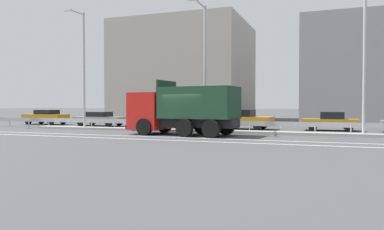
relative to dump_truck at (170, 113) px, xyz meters
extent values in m
plane|color=#424244|center=(1.26, -0.36, -1.33)|extent=(320.00, 320.00, 0.00)
cube|color=silver|center=(0.98, -1.89, -1.32)|extent=(48.86, 0.16, 0.01)
cube|color=silver|center=(0.98, -3.56, -1.32)|extent=(48.86, 0.16, 0.01)
cube|color=gray|center=(1.26, 2.43, -1.24)|extent=(26.87, 1.10, 0.18)
cube|color=#9EA0A5|center=(1.26, 3.31, -0.71)|extent=(48.86, 0.04, 0.32)
cylinder|color=#ADADB2|center=(-16.57, 3.31, -1.02)|extent=(0.09, 0.09, 0.62)
cylinder|color=#ADADB2|center=(-14.47, 3.31, -1.02)|extent=(0.09, 0.09, 0.62)
cylinder|color=#ADADB2|center=(-12.38, 3.31, -1.02)|extent=(0.09, 0.09, 0.62)
cylinder|color=#ADADB2|center=(-10.28, 3.31, -1.02)|extent=(0.09, 0.09, 0.62)
cylinder|color=#ADADB2|center=(-8.18, 3.31, -1.02)|extent=(0.09, 0.09, 0.62)
cylinder|color=#ADADB2|center=(-6.08, 3.31, -1.02)|extent=(0.09, 0.09, 0.62)
cylinder|color=#ADADB2|center=(-3.98, 3.31, -1.02)|extent=(0.09, 0.09, 0.62)
cylinder|color=#ADADB2|center=(-1.88, 3.31, -1.02)|extent=(0.09, 0.09, 0.62)
cylinder|color=#ADADB2|center=(0.21, 3.31, -1.02)|extent=(0.09, 0.09, 0.62)
cylinder|color=#ADADB2|center=(2.31, 3.31, -1.02)|extent=(0.09, 0.09, 0.62)
cylinder|color=#ADADB2|center=(4.41, 3.31, -1.02)|extent=(0.09, 0.09, 0.62)
cylinder|color=#ADADB2|center=(6.51, 3.31, -1.02)|extent=(0.09, 0.09, 0.62)
cylinder|color=#ADADB2|center=(8.61, 3.31, -1.02)|extent=(0.09, 0.09, 0.62)
cylinder|color=#ADADB2|center=(10.71, 3.31, -1.02)|extent=(0.09, 0.09, 0.62)
cube|color=red|center=(-1.41, 0.13, 0.15)|extent=(2.28, 2.70, 2.34)
cube|color=black|center=(-2.44, 0.23, 0.57)|extent=(0.23, 2.16, 0.87)
cube|color=black|center=(-2.48, 0.23, -0.86)|extent=(0.33, 2.47, 0.24)
cube|color=black|center=(2.00, -0.18, -0.54)|extent=(4.89, 1.82, 0.53)
cube|color=#193823|center=(2.00, -0.18, -0.22)|extent=(4.80, 2.83, 0.12)
cube|color=#193823|center=(1.89, -1.34, 0.73)|extent=(4.59, 0.52, 1.78)
cube|color=#193823|center=(2.10, 0.97, 0.73)|extent=(4.59, 0.52, 1.78)
cube|color=#193823|center=(-0.24, 0.02, 0.96)|extent=(0.32, 2.42, 2.23)
cube|color=#193823|center=(4.24, -0.39, 0.73)|extent=(0.32, 2.42, 1.78)
cylinder|color=black|center=(-1.22, -1.13, -0.81)|extent=(1.07, 0.41, 1.04)
cylinder|color=black|center=(-0.99, 1.33, -0.81)|extent=(1.07, 0.41, 1.04)
cylinder|color=black|center=(1.53, -1.38, -0.81)|extent=(1.07, 0.41, 1.04)
cylinder|color=black|center=(1.75, 1.08, -0.81)|extent=(1.07, 0.41, 1.04)
cylinder|color=black|center=(3.19, -1.54, -0.81)|extent=(1.07, 0.41, 1.04)
cylinder|color=black|center=(3.42, 0.92, -0.81)|extent=(1.07, 0.41, 1.04)
cylinder|color=white|center=(-2.83, 2.43, -1.16)|extent=(0.16, 0.16, 0.33)
cylinder|color=black|center=(-2.83, 2.43, -0.83)|extent=(0.16, 0.16, 0.33)
cylinder|color=white|center=(-2.83, 2.43, -0.50)|extent=(0.16, 0.16, 0.33)
cylinder|color=black|center=(-2.83, 2.43, -0.17)|extent=(0.16, 0.16, 0.33)
cylinder|color=white|center=(-2.83, 2.43, 0.15)|extent=(0.16, 0.16, 0.33)
cylinder|color=#1E4CB2|center=(-2.83, 2.43, 0.68)|extent=(0.71, 0.03, 0.71)
cylinder|color=white|center=(-2.83, 2.43, 0.68)|extent=(0.77, 0.02, 0.77)
cylinder|color=#ADADB2|center=(-8.20, 2.40, 3.13)|extent=(0.18, 0.18, 8.91)
cylinder|color=#ADADB2|center=(-8.24, 1.53, 7.43)|extent=(0.19, 1.74, 0.10)
cube|color=silver|center=(-8.29, 0.66, 7.35)|extent=(0.71, 0.24, 0.12)
cylinder|color=#ADADB2|center=(1.58, 2.29, 2.92)|extent=(0.18, 0.18, 8.50)
cylinder|color=#ADADB2|center=(1.62, 1.04, 7.02)|extent=(0.20, 2.50, 0.10)
cylinder|color=#ADADB2|center=(11.35, 2.52, 3.10)|extent=(0.18, 0.18, 8.86)
cube|color=#B27A14|center=(-16.03, 7.09, -0.69)|extent=(4.20, 1.89, 0.68)
cube|color=black|center=(-15.91, 7.09, -0.14)|extent=(1.78, 1.63, 0.42)
cylinder|color=black|center=(-17.31, 6.20, -1.03)|extent=(0.60, 0.21, 0.60)
cylinder|color=black|center=(-17.34, 7.93, -1.03)|extent=(0.60, 0.21, 0.60)
cylinder|color=black|center=(-14.73, 6.25, -1.03)|extent=(0.60, 0.21, 0.60)
cylinder|color=black|center=(-14.76, 7.98, -1.03)|extent=(0.60, 0.21, 0.60)
cube|color=gray|center=(-9.70, 6.73, -0.76)|extent=(4.60, 1.85, 0.53)
cube|color=black|center=(-9.84, 6.73, -0.29)|extent=(1.93, 1.63, 0.43)
cylinder|color=black|center=(-8.28, 7.61, -1.03)|extent=(0.60, 0.20, 0.60)
cylinder|color=black|center=(-8.27, 5.86, -1.03)|extent=(0.60, 0.20, 0.60)
cylinder|color=black|center=(-11.12, 7.60, -1.03)|extent=(0.60, 0.20, 0.60)
cylinder|color=black|center=(-11.12, 5.85, -1.03)|extent=(0.60, 0.20, 0.60)
cube|color=#B27A14|center=(-3.23, 7.01, -0.66)|extent=(4.29, 2.06, 0.73)
cube|color=black|center=(-3.35, 7.02, -0.04)|extent=(1.85, 1.71, 0.53)
cylinder|color=black|center=(-1.88, 7.81, -1.03)|extent=(0.61, 0.23, 0.60)
cylinder|color=black|center=(-1.97, 6.07, -1.03)|extent=(0.61, 0.23, 0.60)
cylinder|color=black|center=(-4.48, 7.95, -1.03)|extent=(0.61, 0.23, 0.60)
cylinder|color=black|center=(-4.57, 6.21, -1.03)|extent=(0.61, 0.23, 0.60)
cube|color=#B27A14|center=(3.12, 6.86, -0.69)|extent=(4.76, 2.30, 0.67)
cube|color=black|center=(2.99, 6.87, -0.09)|extent=(2.07, 1.84, 0.54)
cylinder|color=black|center=(4.63, 7.65, -1.03)|extent=(0.61, 0.25, 0.60)
cylinder|color=black|center=(4.47, 5.84, -1.03)|extent=(0.61, 0.25, 0.60)
cylinder|color=black|center=(1.78, 7.89, -1.03)|extent=(0.61, 0.25, 0.60)
cylinder|color=black|center=(1.62, 6.08, -1.03)|extent=(0.61, 0.25, 0.60)
cube|color=#B27A14|center=(9.52, 7.24, -0.75)|extent=(3.83, 1.97, 0.55)
cube|color=black|center=(9.64, 7.24, -0.22)|extent=(1.62, 1.71, 0.51)
cylinder|color=black|center=(8.35, 6.31, -1.03)|extent=(0.60, 0.21, 0.60)
cylinder|color=black|center=(8.33, 8.14, -1.03)|extent=(0.60, 0.21, 0.60)
cylinder|color=black|center=(10.71, 6.33, -1.03)|extent=(0.60, 0.21, 0.60)
cylinder|color=black|center=(10.69, 8.16, -1.03)|extent=(0.60, 0.21, 0.60)
cube|color=gray|center=(-8.05, 23.57, 4.75)|extent=(15.58, 13.69, 12.16)
camera|label=1|loc=(9.43, -21.63, 0.54)|focal=35.00mm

